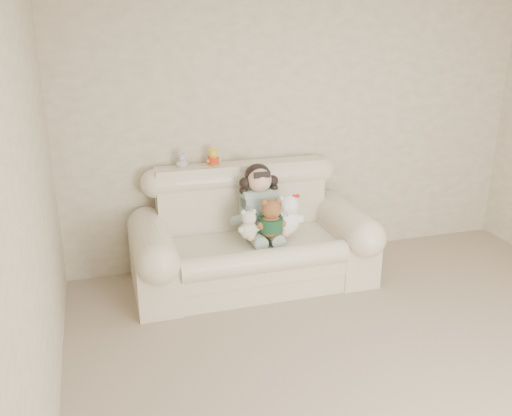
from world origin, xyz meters
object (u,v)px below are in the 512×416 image
(seated_child, at_px, (259,200))
(brown_teddy, at_px, (271,215))
(white_cat, at_px, (288,210))
(sofa, at_px, (253,230))
(cream_teddy, at_px, (249,222))

(seated_child, relative_size, brown_teddy, 1.64)
(white_cat, bearing_deg, seated_child, 115.89)
(sofa, distance_m, seated_child, 0.26)
(brown_teddy, distance_m, cream_teddy, 0.20)
(white_cat, bearing_deg, sofa, 137.82)
(sofa, bearing_deg, brown_teddy, -56.17)
(white_cat, relative_size, cream_teddy, 1.38)
(seated_child, xyz_separation_m, cream_teddy, (-0.16, -0.23, -0.10))
(sofa, bearing_deg, white_cat, -24.34)
(brown_teddy, relative_size, cream_teddy, 1.32)
(sofa, height_order, brown_teddy, sofa)
(sofa, height_order, white_cat, sofa)
(brown_teddy, xyz_separation_m, cream_teddy, (-0.19, 0.02, -0.05))
(cream_teddy, bearing_deg, white_cat, -2.13)
(seated_child, height_order, white_cat, seated_child)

